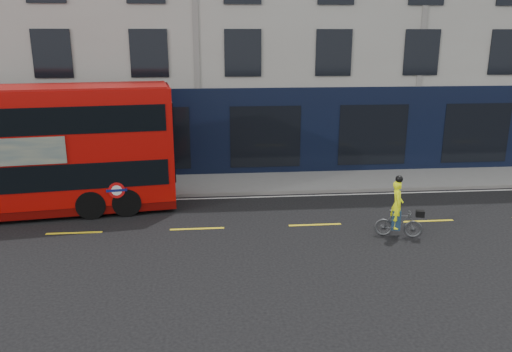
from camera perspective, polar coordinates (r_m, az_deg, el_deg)
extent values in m
plane|color=black|center=(15.47, -6.86, -8.07)|extent=(120.00, 120.00, 0.00)
cube|color=gray|center=(21.56, -6.46, -0.96)|extent=(60.00, 3.00, 0.12)
cube|color=slate|center=(20.13, -6.53, -2.16)|extent=(60.00, 0.12, 0.13)
cube|color=#A6A59D|center=(27.20, -6.72, 18.33)|extent=(50.00, 10.00, 15.00)
cube|color=black|center=(22.55, -6.55, 4.85)|extent=(50.00, 0.08, 4.00)
cube|color=silver|center=(19.86, -6.54, -2.60)|extent=(58.00, 0.10, 0.01)
cube|color=#AF0A07|center=(19.50, -26.32, 3.02)|extent=(11.45, 3.99, 4.03)
cube|color=#570503|center=(20.03, -25.57, -3.03)|extent=(11.44, 3.94, 0.31)
cube|color=black|center=(19.69, -26.01, 0.49)|extent=(11.01, 3.97, 0.92)
cube|color=black|center=(19.33, -26.69, 6.04)|extent=(11.01, 3.97, 0.92)
cube|color=maroon|center=(19.21, -27.06, 8.94)|extent=(11.21, 3.86, 0.08)
cube|color=black|center=(19.16, -9.46, 1.51)|extent=(0.34, 2.28, 0.92)
cube|color=black|center=(18.79, -9.72, 7.25)|extent=(0.34, 2.28, 0.92)
cylinder|color=red|center=(18.06, -15.64, -1.59)|extent=(0.57, 0.09, 0.57)
cylinder|color=white|center=(18.05, -15.64, -1.59)|extent=(0.37, 0.07, 0.37)
cube|color=#0C1459|center=(18.05, -15.64, -1.60)|extent=(0.71, 0.11, 0.09)
cylinder|color=black|center=(19.44, -14.48, -1.85)|extent=(1.35, 2.71, 1.02)
cylinder|color=black|center=(19.53, -18.06, -2.06)|extent=(1.35, 2.71, 1.02)
imported|color=#494C4F|center=(16.58, 15.98, -5.25)|extent=(1.55, 0.82, 0.90)
imported|color=#EEFF10|center=(16.37, 15.83, -3.16)|extent=(0.51, 0.64, 1.53)
cube|color=black|center=(16.53, 18.25, -4.12)|extent=(0.30, 0.26, 0.20)
cube|color=#1C334C|center=(16.53, 15.70, -4.79)|extent=(0.36, 0.41, 0.63)
sphere|color=black|center=(16.12, 16.05, -0.33)|extent=(0.24, 0.24, 0.24)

